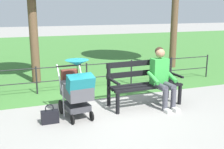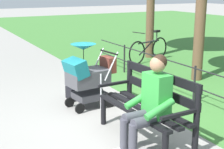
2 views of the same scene
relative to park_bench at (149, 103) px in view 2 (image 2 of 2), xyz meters
name	(u,v)px [view 2 (image 2 of 2)]	position (x,y,z in m)	size (l,w,h in m)	color
ground_plane	(113,119)	(0.85, 0.12, -0.53)	(60.00, 60.00, 0.00)	gray
park_bench	(149,103)	(0.00, 0.00, 0.00)	(1.62, 0.66, 0.96)	black
person_on_bench	(150,102)	(-0.33, 0.22, 0.15)	(0.55, 0.74, 1.28)	#42424C
stroller	(88,75)	(1.54, 0.25, 0.07)	(0.59, 0.93, 1.15)	black
handbag	(72,93)	(2.08, 0.35, -0.40)	(0.32, 0.14, 0.37)	black
park_fence	(205,84)	(0.58, -1.58, -0.10)	(7.70, 0.04, 0.70)	black
bicycle	(149,49)	(4.14, -2.81, -0.16)	(0.60, 1.60, 0.89)	black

